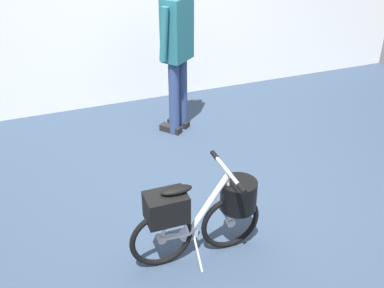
# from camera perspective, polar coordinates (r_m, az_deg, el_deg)

# --- Properties ---
(ground_plane) EXTENTS (7.39, 7.39, 0.00)m
(ground_plane) POSITION_cam_1_polar(r_m,az_deg,el_deg) (3.96, 2.73, -7.61)
(ground_plane) COLOR #2D3D51
(folding_bike_foreground) EXTENTS (0.98, 0.53, 0.70)m
(folding_bike_foreground) POSITION_cam_1_polar(r_m,az_deg,el_deg) (3.28, 1.36, -8.22)
(folding_bike_foreground) COLOR black
(folding_bike_foreground) RESTS_ON ground_plane
(visitor_near_wall) EXTENTS (0.43, 0.39, 1.66)m
(visitor_near_wall) POSITION_cam_1_polar(r_m,az_deg,el_deg) (4.76, -1.84, 11.92)
(visitor_near_wall) COLOR navy
(visitor_near_wall) RESTS_ON ground_plane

